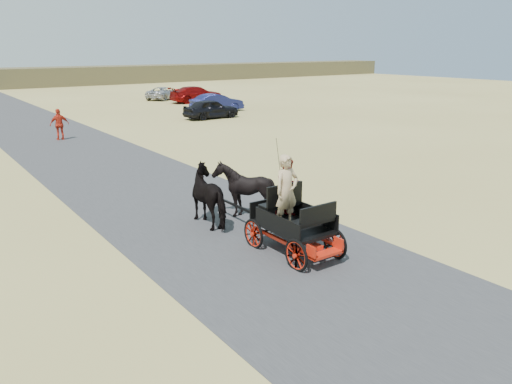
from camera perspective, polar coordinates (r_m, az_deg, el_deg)
ground at (r=12.21m, az=3.00°, el=-7.83°), size 140.00×140.00×0.00m
road at (r=12.20m, az=3.00°, el=-7.81°), size 6.00×140.00×0.01m
carriage at (r=12.57m, az=4.27°, el=-5.34°), size 1.30×2.40×0.72m
horse_left at (r=14.43m, az=-5.02°, el=-0.43°), size 0.91×2.01×1.70m
horse_right at (r=15.00m, az=-1.41°, el=0.27°), size 1.37×1.54×1.70m
driver_man at (r=12.08m, az=3.52°, el=0.09°), size 0.66×0.43×1.80m
passenger_woman at (r=12.82m, az=3.70°, el=0.52°), size 0.77×0.60×1.58m
pedestrian at (r=29.83m, az=-21.54°, el=7.20°), size 1.03×0.47×1.73m
car_a at (r=36.58m, az=-5.17°, el=9.45°), size 4.09×1.71×1.38m
car_b at (r=40.48m, az=-4.49°, el=10.14°), size 4.32×1.64×1.41m
car_c at (r=47.59m, az=-6.78°, el=11.02°), size 5.17×2.30×1.47m
car_d at (r=50.87m, az=-10.46°, el=11.05°), size 4.71×4.11×1.21m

